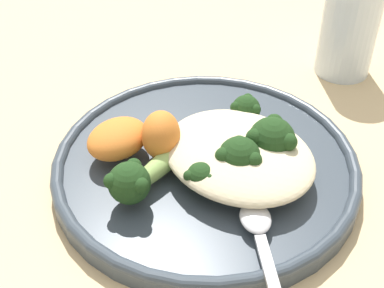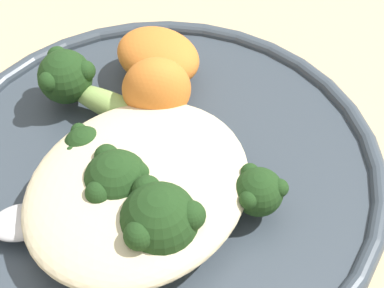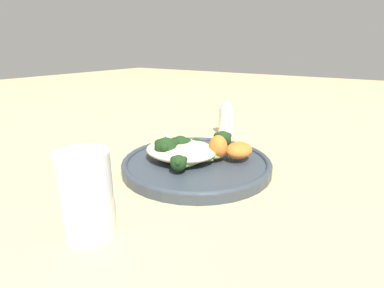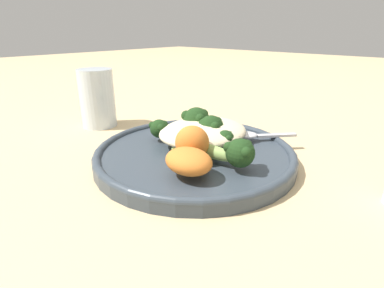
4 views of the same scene
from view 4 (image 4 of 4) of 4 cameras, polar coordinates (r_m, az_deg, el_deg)
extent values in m
plane|color=#D6B784|center=(0.46, 0.69, -2.37)|extent=(4.00, 4.00, 0.00)
cylinder|color=#38424C|center=(0.44, 0.52, -2.26)|extent=(0.29, 0.29, 0.02)
torus|color=#38424C|center=(0.44, 0.52, -1.30)|extent=(0.29, 0.29, 0.01)
ellipsoid|color=beige|center=(0.46, 2.00, 2.45)|extent=(0.14, 0.12, 0.03)
ellipsoid|color=#8EB25B|center=(0.40, 3.03, -1.28)|extent=(0.03, 0.10, 0.02)
sphere|color=#1E3D19|center=(0.37, 9.16, -1.71)|extent=(0.04, 0.04, 0.04)
sphere|color=#1E3D19|center=(0.36, 10.24, -1.61)|extent=(0.01, 0.01, 0.01)
sphere|color=#1E3D19|center=(0.38, 10.40, -0.19)|extent=(0.01, 0.01, 0.01)
sphere|color=#1E3D19|center=(0.37, 7.02, -0.62)|extent=(0.01, 0.01, 0.01)
ellipsoid|color=#8EB25B|center=(0.42, 2.11, -0.05)|extent=(0.06, 0.05, 0.01)
sphere|color=#1E3D19|center=(0.43, 6.34, 0.85)|extent=(0.03, 0.03, 0.03)
sphere|color=#1E3D19|center=(0.42, 6.95, 0.98)|extent=(0.01, 0.01, 0.01)
sphere|color=#1E3D19|center=(0.43, 7.19, 1.79)|extent=(0.01, 0.01, 0.01)
sphere|color=#1E3D19|center=(0.43, 4.96, 1.55)|extent=(0.01, 0.01, 0.01)
ellipsoid|color=#8EB25B|center=(0.43, 0.05, 0.31)|extent=(0.08, 0.02, 0.01)
sphere|color=#1E3D19|center=(0.45, 3.64, 3.05)|extent=(0.04, 0.04, 0.04)
sphere|color=#1E3D19|center=(0.44, 4.38, 3.30)|extent=(0.01, 0.01, 0.01)
sphere|color=#1E3D19|center=(0.46, 4.83, 4.28)|extent=(0.01, 0.01, 0.01)
sphere|color=#1E3D19|center=(0.45, 1.76, 4.00)|extent=(0.01, 0.01, 0.01)
ellipsoid|color=#8EB25B|center=(0.44, -0.84, 0.88)|extent=(0.10, 0.06, 0.02)
sphere|color=#1E3D19|center=(0.48, 0.85, 4.45)|extent=(0.04, 0.04, 0.04)
sphere|color=#1E3D19|center=(0.46, 1.52, 4.77)|extent=(0.02, 0.02, 0.02)
sphere|color=#1E3D19|center=(0.49, 2.16, 5.72)|extent=(0.02, 0.02, 0.02)
sphere|color=#1E3D19|center=(0.48, -1.13, 5.44)|extent=(0.02, 0.02, 0.02)
ellipsoid|color=#8EB25B|center=(0.44, -3.74, 0.72)|extent=(0.03, 0.08, 0.01)
sphere|color=#1E3D19|center=(0.47, -6.26, 2.93)|extent=(0.03, 0.03, 0.03)
sphere|color=#1E3D19|center=(0.46, -5.99, 3.11)|extent=(0.01, 0.01, 0.01)
sphere|color=#1E3D19|center=(0.48, -5.28, 3.83)|extent=(0.01, 0.01, 0.01)
sphere|color=#1E3D19|center=(0.47, -7.59, 3.60)|extent=(0.01, 0.01, 0.01)
ellipsoid|color=orange|center=(0.39, 0.02, 0.26)|extent=(0.06, 0.06, 0.05)
ellipsoid|color=orange|center=(0.35, -0.64, -3.28)|extent=(0.05, 0.06, 0.03)
cube|color=silver|center=(0.49, 15.80, 1.60)|extent=(0.05, 0.05, 0.00)
ellipsoid|color=silver|center=(0.48, 10.31, 1.68)|extent=(0.04, 0.04, 0.01)
cylinder|color=silver|center=(0.61, -17.57, 8.31)|extent=(0.07, 0.07, 0.11)
camera|label=1|loc=(0.57, 51.55, 31.26)|focal=50.00mm
camera|label=2|loc=(0.67, 1.34, 33.98)|focal=60.00mm
camera|label=3|loc=(0.73, -50.27, 17.89)|focal=28.00mm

